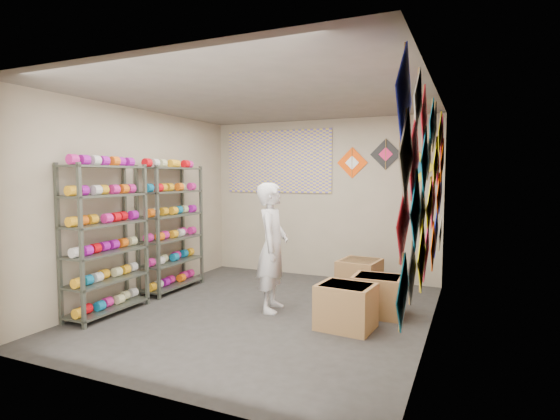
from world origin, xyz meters
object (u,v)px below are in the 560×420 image
at_px(shelf_rack_front, 106,240).
at_px(carton_b, 378,295).
at_px(shelf_rack_back, 171,228).
at_px(carton_a, 346,306).
at_px(carton_c, 360,278).
at_px(shopkeeper, 272,247).

distance_m(shelf_rack_front, carton_b, 3.49).
xyz_separation_m(shelf_rack_back, carton_a, (2.90, -0.59, -0.69)).
bearing_deg(shelf_rack_back, carton_c, 17.53).
distance_m(carton_a, carton_b, 0.69).
relative_size(shelf_rack_back, carton_c, 3.17).
xyz_separation_m(shelf_rack_back, carton_c, (2.71, 0.85, -0.69)).
bearing_deg(shopkeeper, carton_c, -48.27).
xyz_separation_m(carton_b, carton_c, (-0.43, 0.79, 0.01)).
relative_size(shelf_rack_back, shopkeeper, 1.15).
height_order(carton_a, carton_b, carton_a).
bearing_deg(shelf_rack_front, shelf_rack_back, 90.00).
height_order(shelf_rack_front, shopkeeper, shelf_rack_front).
xyz_separation_m(shelf_rack_front, carton_a, (2.90, 0.71, -0.69)).
bearing_deg(shelf_rack_front, carton_c, 38.53).
xyz_separation_m(carton_a, carton_b, (0.23, 0.65, -0.01)).
xyz_separation_m(shopkeeper, carton_c, (0.86, 1.16, -0.57)).
bearing_deg(carton_a, shopkeeper, 170.37).
xyz_separation_m(shelf_rack_front, carton_c, (2.71, 2.15, -0.69)).
bearing_deg(shopkeeper, shelf_rack_front, 106.91).
bearing_deg(carton_a, shelf_rack_back, 173.87).
bearing_deg(shelf_rack_front, carton_a, 13.84).
height_order(shelf_rack_front, shelf_rack_back, same).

